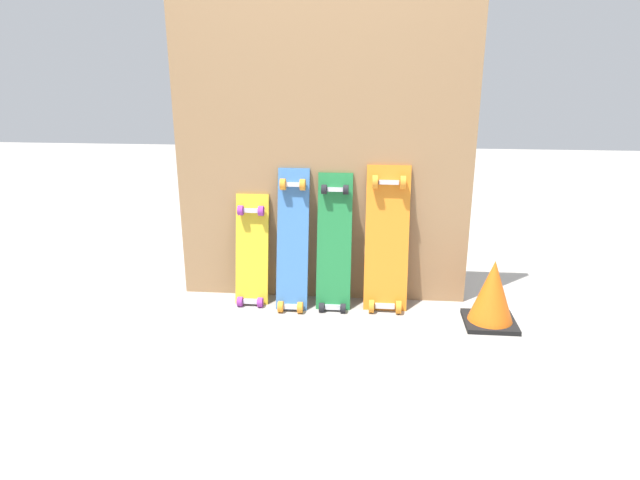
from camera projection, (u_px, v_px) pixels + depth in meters
ground_plane at (321, 300)px, 3.20m from camera, size 12.00×12.00×0.00m
plywood_wall_panel at (322, 157)px, 3.02m from camera, size 1.61×0.04×1.62m
skateboard_yellow at (252, 256)px, 3.12m from camera, size 0.18×0.20×0.68m
skateboard_blue at (292, 246)px, 3.05m from camera, size 0.17×0.26×0.82m
skateboard_green at (334, 249)px, 3.05m from camera, size 0.19×0.23×0.80m
skateboard_orange at (387, 245)px, 3.02m from camera, size 0.24×0.22×0.84m
traffic_cone at (492, 293)px, 2.86m from camera, size 0.26×0.26×0.35m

